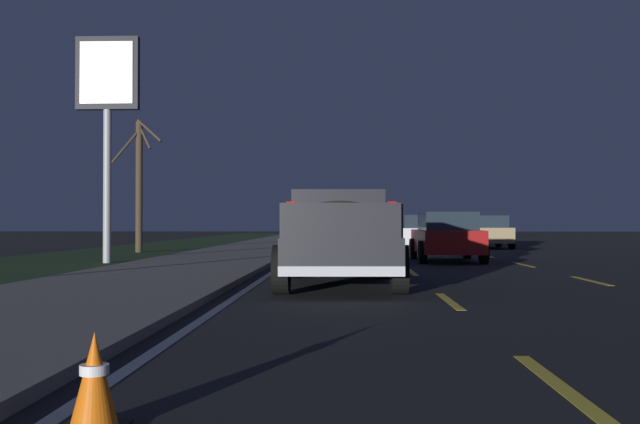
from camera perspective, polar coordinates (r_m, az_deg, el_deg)
The scene contains 12 objects.
ground at distance 28.29m, azimuth 8.89°, elevation -3.28°, with size 144.00×144.00×0.00m, color black.
sidewalk_shoulder at distance 28.39m, azimuth -6.24°, elevation -3.15°, with size 108.00×4.00×0.12m, color slate.
grass_verge at distance 29.54m, azimuth -15.90°, elevation -3.15°, with size 108.00×6.00×0.01m, color #1E3819.
lane_markings at distance 31.59m, azimuth 2.70°, elevation -3.02°, with size 108.15×7.04×0.01m.
pickup_truck at distance 14.32m, azimuth 1.43°, elevation -1.77°, with size 5.48×2.38×1.87m.
sedan_tan at distance 35.83m, azimuth 12.73°, elevation -1.49°, with size 4.41×2.03×1.54m.
sedan_white at distance 33.01m, azimuth 7.70°, elevation -1.56°, with size 4.42×2.05×1.54m.
sedan_silver at distance 37.00m, azimuth 2.13°, elevation -1.49°, with size 4.41×2.04×1.54m.
sedan_red at distance 23.52m, azimuth 9.76°, elevation -1.86°, with size 4.41×2.04×1.54m.
gas_price_sign at distance 23.36m, azimuth -16.13°, elevation 8.84°, with size 0.27×1.90×6.82m.
bare_tree_far at distance 30.94m, azimuth -13.84°, elevation 2.25°, with size 0.93×2.05×5.46m.
traffic_cone_near at distance 4.60m, azimuth -17.08°, elevation -12.51°, with size 0.36×0.36×0.58m.
Camera 1 is at (-1.07, 3.33, 1.22)m, focal length 41.33 mm.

